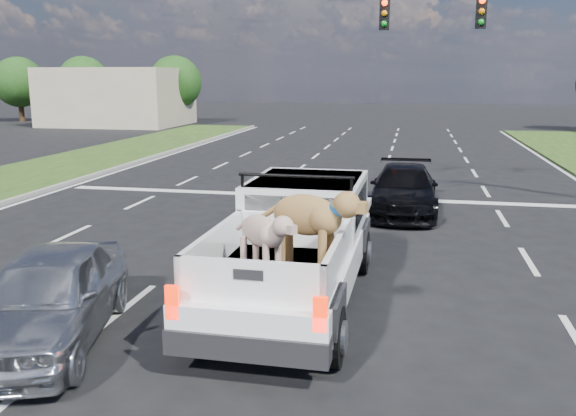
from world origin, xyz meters
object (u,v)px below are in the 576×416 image
traffic_signal (573,42)px  pickup_truck (296,242)px  black_coupe (404,190)px  silver_sedan (49,296)px

traffic_signal → pickup_truck: size_ratio=1.57×
pickup_truck → black_coupe: bearing=77.9°
silver_sedan → black_coupe: bearing=49.8°
pickup_truck → silver_sedan: 3.93m
silver_sedan → black_coupe: 10.84m
pickup_truck → black_coupe: size_ratio=1.29×
traffic_signal → black_coupe: (-4.59, -2.28, -4.07)m
traffic_signal → silver_sedan: bearing=-128.1°
pickup_truck → silver_sedan: pickup_truck is taller
traffic_signal → black_coupe: size_ratio=2.03×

